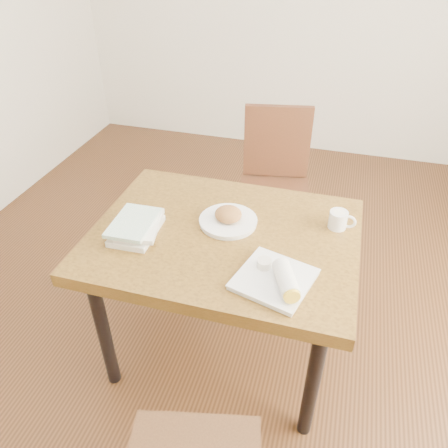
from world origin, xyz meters
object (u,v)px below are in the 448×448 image
(table, at_px, (224,249))
(coffee_mug, at_px, (339,219))
(chair_far, at_px, (275,177))
(plate_burrito, at_px, (278,279))
(book_stack, at_px, (137,227))
(plate_scone, at_px, (228,219))

(table, bearing_deg, coffee_mug, 21.19)
(chair_far, relative_size, plate_burrito, 2.94)
(book_stack, bearing_deg, chair_far, 66.84)
(book_stack, bearing_deg, table, 15.27)
(plate_scone, bearing_deg, chair_far, 85.10)
(table, relative_size, plate_scone, 4.40)
(coffee_mug, distance_m, plate_burrito, 0.47)
(plate_scone, bearing_deg, book_stack, -153.84)
(table, height_order, plate_scone, plate_scone)
(chair_far, height_order, coffee_mug, chair_far)
(coffee_mug, relative_size, plate_burrito, 0.36)
(table, xyz_separation_m, plate_burrito, (0.27, -0.25, 0.11))
(coffee_mug, bearing_deg, table, -158.81)
(book_stack, bearing_deg, coffee_mug, 18.67)
(plate_scone, distance_m, book_stack, 0.39)
(chair_far, xyz_separation_m, plate_scone, (-0.07, -0.82, 0.23))
(coffee_mug, bearing_deg, plate_burrito, -113.91)
(chair_far, distance_m, plate_scone, 0.85)
(plate_burrito, bearing_deg, coffee_mug, 66.09)
(chair_far, distance_m, coffee_mug, 0.85)
(table, distance_m, plate_burrito, 0.38)
(table, bearing_deg, plate_burrito, -41.78)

